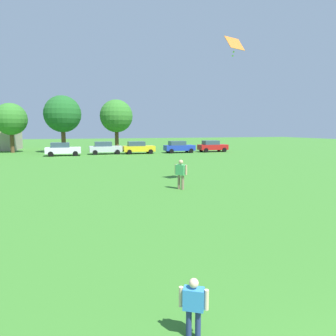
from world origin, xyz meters
name	(u,v)px	position (x,y,z in m)	size (l,w,h in m)	color
ground_plane	(116,163)	(0.00, 30.00, 0.00)	(160.00, 160.00, 0.00)	#387528
child_kite_flyer	(194,303)	(-2.01, 3.53, 0.61)	(0.44, 0.33, 1.03)	navy
adult_bystander	(181,172)	(1.89, 15.47, 1.00)	(0.59, 0.65, 1.69)	#8C7259
kite	(234,44)	(5.03, 15.42, 8.16)	(1.30, 0.91, 1.11)	orange
parked_car_white_0	(63,149)	(-5.41, 40.38, 0.86)	(4.30, 2.02, 1.68)	white
parked_car_silver_1	(105,148)	(0.01, 41.44, 0.86)	(4.30, 2.02, 1.68)	silver
parked_car_yellow_2	(138,148)	(4.45, 40.89, 0.86)	(4.30, 2.02, 1.68)	yellow
parked_car_blue_3	(179,147)	(10.36, 40.91, 0.86)	(4.30, 2.02, 1.68)	#1E38AD
parked_car_red_4	(212,146)	(15.69, 41.15, 0.86)	(4.30, 2.02, 1.68)	red
tree_left	(11,119)	(-12.51, 47.95, 4.76)	(4.52, 4.52, 7.05)	brown
tree_right	(62,114)	(-5.43, 46.10, 5.49)	(5.22, 5.22, 8.13)	brown
tree_far_right	(116,116)	(2.47, 48.18, 5.37)	(5.10, 5.10, 7.95)	brown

